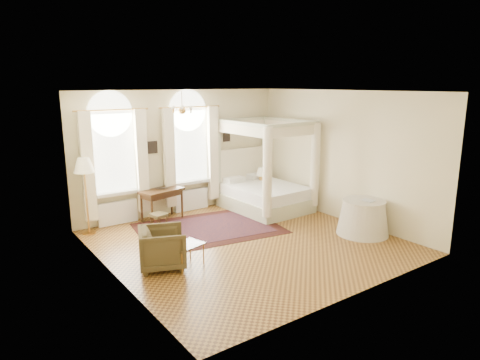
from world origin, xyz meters
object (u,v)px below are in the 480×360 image
object	(u,v)px
canopy_bed	(265,190)
floor_lamp	(84,169)
writing_desk	(162,194)
stool	(159,216)
coffee_table	(186,247)
nightstand	(263,192)
armchair	(162,248)
side_table	(363,217)

from	to	relation	value
canopy_bed	floor_lamp	world-z (taller)	canopy_bed
writing_desk	stool	bearing A→B (deg)	-121.98
floor_lamp	coffee_table	bearing A→B (deg)	-71.97
canopy_bed	nightstand	world-z (taller)	canopy_bed
nightstand	armchair	bearing A→B (deg)	-150.38
stool	armchair	world-z (taller)	armchair
stool	side_table	size ratio (longest dim) A/B	0.35
writing_desk	side_table	bearing A→B (deg)	-47.58
nightstand	stool	xyz separation A→B (m)	(-3.62, -0.53, 0.04)
nightstand	floor_lamp	size ratio (longest dim) A/B	0.33
nightstand	side_table	world-z (taller)	side_table
writing_desk	floor_lamp	xyz separation A→B (m)	(-1.85, 0.10, 0.85)
armchair	side_table	bearing A→B (deg)	-81.14
nightstand	armchair	distance (m)	5.16
stool	side_table	bearing A→B (deg)	-38.94
canopy_bed	side_table	distance (m)	2.97
stool	coffee_table	distance (m)	2.31
writing_desk	canopy_bed	bearing A→B (deg)	-15.66
nightstand	floor_lamp	world-z (taller)	floor_lamp
coffee_table	floor_lamp	size ratio (longest dim) A/B	0.42
stool	floor_lamp	world-z (taller)	floor_lamp
canopy_bed	floor_lamp	bearing A→B (deg)	169.31
writing_desk	floor_lamp	size ratio (longest dim) A/B	0.65
writing_desk	coffee_table	world-z (taller)	writing_desk
floor_lamp	side_table	distance (m)	6.55
coffee_table	floor_lamp	world-z (taller)	floor_lamp
canopy_bed	side_table	size ratio (longest dim) A/B	2.08
armchair	coffee_table	distance (m)	0.45
nightstand	coffee_table	distance (m)	4.96
nightstand	side_table	bearing A→B (deg)	-87.66
canopy_bed	armchair	distance (m)	4.47
canopy_bed	stool	size ratio (longest dim) A/B	5.87
writing_desk	side_table	world-z (taller)	side_table
writing_desk	floor_lamp	world-z (taller)	floor_lamp
nightstand	side_table	distance (m)	3.58
canopy_bed	nightstand	xyz separation A→B (m)	(0.44, 0.66, -0.26)
stool	coffee_table	bearing A→B (deg)	-101.98
nightstand	floor_lamp	distance (m)	5.23
canopy_bed	stool	bearing A→B (deg)	177.50
side_table	floor_lamp	bearing A→B (deg)	144.09
canopy_bed	nightstand	distance (m)	0.84
writing_desk	side_table	distance (m)	5.00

